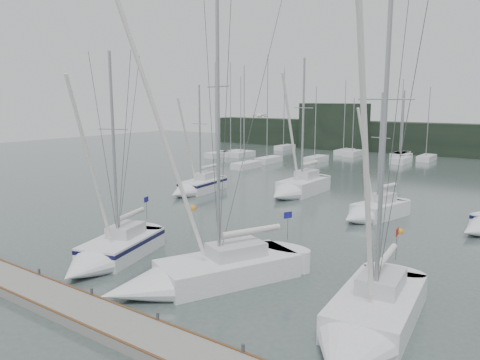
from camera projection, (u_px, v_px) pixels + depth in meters
name	position (u px, v px, depth m)	size (l,w,h in m)	color
ground	(189.00, 284.00, 22.33)	(160.00, 160.00, 0.00)	#404E4B
dock	(104.00, 320.00, 18.29)	(24.00, 2.00, 0.40)	slate
far_treeline	(460.00, 140.00, 71.57)	(90.00, 4.00, 5.00)	black
far_building_left	(333.00, 127.00, 81.19)	(12.00, 3.00, 8.00)	black
mast_forest	(373.00, 160.00, 64.21)	(54.02, 27.72, 14.89)	silver
sailboat_near_left	(107.00, 254.00, 25.03)	(4.59, 7.91, 12.10)	silver
sailboat_near_center	(188.00, 277.00, 21.84)	(6.73, 9.95, 15.82)	silver
sailboat_near_right	(365.00, 326.00, 17.06)	(3.71, 9.14, 14.79)	silver
sailboat_mid_a	(195.00, 188.00, 43.80)	(3.02, 7.54, 10.76)	silver
sailboat_mid_b	(296.00, 189.00, 42.74)	(2.76, 8.33, 13.24)	silver
sailboat_mid_c	(370.00, 213.00, 34.23)	(3.76, 6.57, 9.90)	silver
buoy_b	(400.00, 232.00, 31.14)	(0.48, 0.48, 0.48)	orange
buoy_c	(193.00, 209.00, 37.77)	(0.55, 0.55, 0.55)	orange
seagull	(260.00, 116.00, 20.75)	(0.90, 0.47, 0.18)	silver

